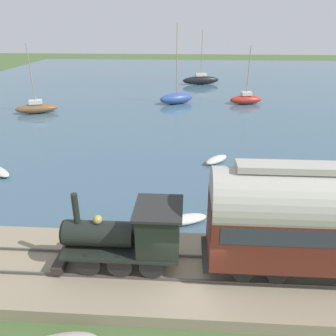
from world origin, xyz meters
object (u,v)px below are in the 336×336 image
Objects in this scene: sailboat_brown at (37,108)px; rowboat_far_out at (185,220)px; sailboat_blue at (176,98)px; sailboat_black at (201,80)px; sailboat_red at (246,99)px; steam_locomotive at (132,233)px; rowboat_near_shore at (252,208)px; rowboat_mid_harbor at (216,160)px.

sailboat_brown is 27.82m from rowboat_far_out.
sailboat_blue reaches higher than rowboat_far_out.
sailboat_black is 1.20× the size of sailboat_red.
rowboat_near_shore is at bearing -46.64° from steam_locomotive.
rowboat_far_out is at bearing -26.60° from steam_locomotive.
sailboat_blue is 19.50m from rowboat_mid_harbor.
sailboat_red is at bearing -16.54° from steam_locomotive.
rowboat_far_out is (-41.51, 2.02, -0.54)m from sailboat_black.
sailboat_red reaches higher than rowboat_mid_harbor.
sailboat_brown is 3.01× the size of rowboat_far_out.
sailboat_black is at bearing -5.12° from steam_locomotive.
rowboat_near_shore is at bearing 146.55° from rowboat_mid_harbor.
rowboat_near_shore is at bearing 162.92° from sailboat_blue.
rowboat_mid_harbor is at bearing -44.18° from rowboat_near_shore.
rowboat_near_shore is 4.01m from rowboat_far_out.
steam_locomotive is 2.26× the size of rowboat_near_shore.
sailboat_black reaches higher than steam_locomotive.
rowboat_near_shore is at bearing -152.93° from sailboat_brown.
sailboat_red reaches higher than rowboat_near_shore.
rowboat_far_out is (-27.73, 7.39, -0.42)m from sailboat_red.
rowboat_mid_harbor reaches higher than rowboat_near_shore.
sailboat_blue is at bearing -89.53° from sailboat_brown.
rowboat_far_out is (4.14, -2.07, -1.99)m from steam_locomotive.
sailboat_red is at bearing -35.51° from rowboat_far_out.
rowboat_far_out is (-27.38, -1.52, -0.51)m from sailboat_blue.
rowboat_near_shore is (-20.24, -21.27, -0.39)m from sailboat_brown.
sailboat_blue is 1.25× the size of sailboat_brown.
rowboat_far_out is at bearing 164.00° from sailboat_black.
steam_locomotive is 0.67× the size of sailboat_brown.
rowboat_mid_harbor is 0.94× the size of rowboat_near_shore.
sailboat_blue reaches higher than rowboat_mid_harbor.
rowboat_near_shore is at bearing 161.97° from sailboat_red.
steam_locomotive reaches higher than rowboat_mid_harbor.
steam_locomotive is at bearing 132.81° from rowboat_far_out.
rowboat_mid_harbor is (-13.36, -19.75, -0.37)m from sailboat_brown.
rowboat_mid_harbor is (-33.26, -0.22, -0.50)m from sailboat_black.
sailboat_black is at bearing -45.55° from rowboat_mid_harbor.
sailboat_brown is (25.75, 15.44, -1.58)m from steam_locomotive.
rowboat_near_shore is 0.90× the size of rowboat_far_out.
steam_locomotive is at bearing 153.27° from sailboat_red.
sailboat_black is at bearing -42.61° from sailboat_blue.
steam_locomotive is 5.04m from rowboat_far_out.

